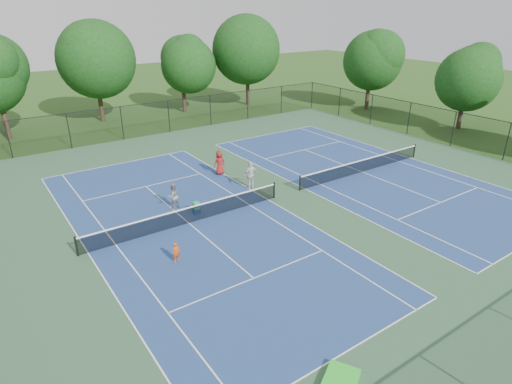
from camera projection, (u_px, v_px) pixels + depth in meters
ground at (287, 194)px, 27.50m from camera, size 140.00×140.00×0.00m
court_pad at (287, 194)px, 27.50m from camera, size 36.00×36.00×0.01m
tennis_court_left at (189, 222)px, 23.80m from camera, size 12.00×23.83×1.07m
tennis_court_right at (362, 171)px, 31.11m from camera, size 12.00×23.83×1.07m
perimeter_fence at (288, 171)px, 26.85m from camera, size 36.08×36.08×3.02m
tree_back_b at (94, 55)px, 42.33m from camera, size 7.60×7.60×10.03m
tree_back_c at (182, 62)px, 46.73m from camera, size 6.00×6.00×8.40m
tree_back_d at (247, 46)px, 49.61m from camera, size 7.80×7.80×10.37m
tree_side_e at (371, 57)px, 47.72m from camera, size 6.60×6.60×8.87m
tree_side_f at (468, 74)px, 40.19m from camera, size 5.80×5.80×8.12m
child_player at (176, 252)px, 20.10m from camera, size 0.41×0.32×1.00m
instructor at (173, 196)px, 25.28m from camera, size 0.86×0.71×1.62m
bystander_a at (251, 175)px, 28.02m from camera, size 1.11×0.47×1.89m
bystander_c at (220, 163)px, 30.42m from camera, size 0.87×0.58×1.74m
ball_crate at (197, 211)px, 24.91m from camera, size 0.40×0.29×0.30m
ball_hopper at (196, 206)px, 24.77m from camera, size 0.35×0.28×0.41m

